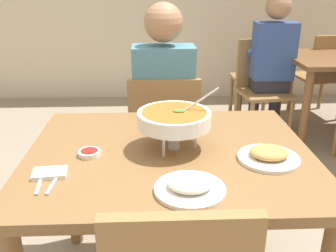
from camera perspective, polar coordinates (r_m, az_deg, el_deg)
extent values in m
cube|color=brown|center=(1.54, 0.24, -4.53)|extent=(1.16, 0.94, 0.04)
cylinder|color=brown|center=(2.13, -14.67, -8.98)|extent=(0.07, 0.07, 0.73)
cylinder|color=brown|center=(2.16, 13.81, -8.40)|extent=(0.07, 0.07, 0.73)
cube|color=olive|center=(2.44, -0.70, -2.22)|extent=(0.44, 0.44, 0.03)
cube|color=olive|center=(2.16, -0.57, 1.39)|extent=(0.42, 0.04, 0.45)
cylinder|color=olive|center=(2.72, 3.21, -4.82)|extent=(0.04, 0.04, 0.42)
cylinder|color=olive|center=(2.71, -4.84, -4.96)|extent=(0.04, 0.04, 0.42)
cylinder|color=olive|center=(2.39, 4.08, -8.94)|extent=(0.04, 0.04, 0.42)
cylinder|color=olive|center=(2.38, -5.17, -9.13)|extent=(0.04, 0.04, 0.42)
cylinder|color=#2D2D38|center=(2.56, 1.56, -6.29)|extent=(0.10, 0.10, 0.45)
cylinder|color=#2D2D38|center=(2.55, -2.96, -6.38)|extent=(0.10, 0.10, 0.45)
cube|color=#2D2D38|center=(2.39, -0.70, -0.78)|extent=(0.32, 0.32, 0.12)
cube|color=teal|center=(2.21, -0.67, 5.83)|extent=(0.36, 0.20, 0.50)
sphere|color=#A57756|center=(2.14, -0.71, 15.66)|extent=(0.22, 0.22, 0.22)
cylinder|color=teal|center=(2.43, 2.98, 6.06)|extent=(0.08, 0.28, 0.08)
cylinder|color=teal|center=(2.42, -4.63, 5.95)|extent=(0.08, 0.28, 0.08)
cylinder|color=silver|center=(1.54, 4.27, -1.63)|extent=(0.01, 0.01, 0.10)
cylinder|color=silver|center=(1.60, -0.84, -0.60)|extent=(0.01, 0.01, 0.10)
cylinder|color=silver|center=(1.46, -0.67, -2.96)|extent=(0.01, 0.01, 0.10)
torus|color=silver|center=(1.51, 0.94, 0.04)|extent=(0.21, 0.21, 0.01)
cylinder|color=#B2B2B7|center=(1.55, 0.92, -2.78)|extent=(0.05, 0.05, 0.04)
cone|color=orange|center=(1.53, 0.92, -1.69)|extent=(0.02, 0.02, 0.04)
cylinder|color=white|center=(1.50, 0.94, 1.10)|extent=(0.30, 0.30, 0.06)
cylinder|color=#AD6023|center=(1.49, 0.95, 2.00)|extent=(0.26, 0.26, 0.01)
ellipsoid|color=#388433|center=(1.49, 1.72, 2.33)|extent=(0.05, 0.03, 0.01)
cylinder|color=silver|center=(1.51, 4.33, 3.55)|extent=(0.18, 0.01, 0.13)
cylinder|color=white|center=(1.25, 3.37, -9.73)|extent=(0.24, 0.24, 0.01)
ellipsoid|color=white|center=(1.24, 3.39, -8.73)|extent=(0.15, 0.13, 0.04)
cylinder|color=white|center=(1.50, 15.18, -4.81)|extent=(0.24, 0.24, 0.01)
ellipsoid|color=tan|center=(1.49, 15.28, -3.94)|extent=(0.15, 0.13, 0.04)
cylinder|color=white|center=(1.52, -11.99, -4.10)|extent=(0.09, 0.09, 0.02)
cylinder|color=maroon|center=(1.51, -12.01, -3.79)|extent=(0.07, 0.07, 0.01)
cube|color=white|center=(1.41, -17.75, -6.92)|extent=(0.13, 0.09, 0.02)
cube|color=silver|center=(1.38, -19.05, -8.05)|extent=(0.03, 0.17, 0.01)
cube|color=silver|center=(1.36, -17.02, -8.09)|extent=(0.03, 0.17, 0.01)
cylinder|color=brown|center=(3.33, 20.35, 1.89)|extent=(0.07, 0.07, 0.73)
cylinder|color=brown|center=(3.94, 16.75, 5.33)|extent=(0.07, 0.07, 0.73)
cube|color=olive|center=(3.54, 14.63, 4.91)|extent=(0.50, 0.50, 0.03)
cube|color=olive|center=(3.66, 13.70, 9.43)|extent=(0.42, 0.10, 0.45)
cylinder|color=olive|center=(3.38, 12.65, 0.20)|extent=(0.04, 0.04, 0.42)
cylinder|color=olive|center=(3.54, 18.33, 0.62)|extent=(0.04, 0.04, 0.42)
cylinder|color=olive|center=(3.71, 10.43, 2.36)|extent=(0.04, 0.04, 0.42)
cylinder|color=olive|center=(3.86, 15.72, 2.66)|extent=(0.04, 0.04, 0.42)
cube|color=olive|center=(4.31, 22.03, 7.03)|extent=(0.49, 0.49, 0.03)
cube|color=olive|center=(4.10, 23.92, 9.49)|extent=(0.42, 0.09, 0.45)
cylinder|color=olive|center=(4.62, 22.47, 4.99)|extent=(0.04, 0.04, 0.42)
cylinder|color=olive|center=(4.44, 18.27, 4.88)|extent=(0.04, 0.04, 0.42)
cylinder|color=olive|center=(4.12, 20.65, 3.29)|extent=(0.04, 0.04, 0.42)
cube|color=olive|center=(4.03, 13.16, 7.11)|extent=(0.45, 0.45, 0.03)
cube|color=olive|center=(4.04, 16.21, 10.35)|extent=(0.05, 0.42, 0.45)
cylinder|color=olive|center=(4.22, 9.70, 4.85)|extent=(0.04, 0.04, 0.42)
cylinder|color=olive|center=(3.87, 10.96, 3.18)|extent=(0.04, 0.04, 0.42)
cylinder|color=olive|center=(4.33, 14.62, 4.87)|extent=(0.04, 0.04, 0.42)
cylinder|color=olive|center=(3.99, 16.26, 3.23)|extent=(0.04, 0.04, 0.42)
cylinder|color=#2D2D38|center=(3.77, 15.92, 2.44)|extent=(0.10, 0.10, 0.45)
cylinder|color=#2D2D38|center=(3.71, 12.98, 2.42)|extent=(0.10, 0.10, 0.45)
cube|color=#2D2D38|center=(3.62, 15.06, 6.46)|extent=(0.32, 0.32, 0.12)
cube|color=#334C8C|center=(3.48, 15.95, 11.02)|extent=(0.36, 0.20, 0.50)
sphere|color=#A57756|center=(3.43, 16.64, 17.24)|extent=(0.22, 0.22, 0.22)
cylinder|color=#334C8C|center=(3.73, 17.32, 10.77)|extent=(0.08, 0.28, 0.08)
cylinder|color=#334C8C|center=(3.63, 12.47, 10.97)|extent=(0.08, 0.28, 0.08)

